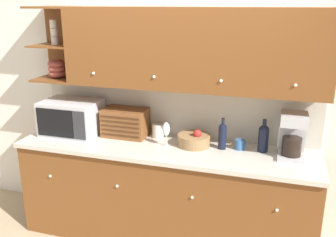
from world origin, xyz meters
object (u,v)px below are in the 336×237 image
object	(u,v)px
fruit_basket	(194,140)
microwave	(72,117)
mug	(240,144)
storage_canister	(158,130)
second_wine_bottle	(222,135)
bread_box	(125,123)
wine_bottle	(263,137)
wine_glass	(166,130)
coffee_maker	(293,134)

from	to	relation	value
fruit_basket	microwave	bearing A→B (deg)	-178.30
microwave	mug	bearing A→B (deg)	2.43
storage_canister	second_wine_bottle	size ratio (longest dim) A/B	0.49
bread_box	second_wine_bottle	size ratio (longest dim) A/B	1.47
microwave	wine_bottle	size ratio (longest dim) A/B	1.87
mug	second_wine_bottle	bearing A→B (deg)	-168.78
storage_canister	wine_bottle	bearing A→B (deg)	-3.80
microwave	mug	world-z (taller)	microwave
microwave	fruit_basket	distance (m)	1.24
bread_box	storage_canister	size ratio (longest dim) A/B	2.99
storage_canister	mug	distance (m)	0.80
fruit_basket	wine_glass	bearing A→B (deg)	-160.54
fruit_basket	coffee_maker	xyz separation A→B (m)	(0.85, 0.01, 0.14)
bread_box	fruit_basket	size ratio (longest dim) A/B	1.42
second_wine_bottle	bread_box	bearing A→B (deg)	176.52
bread_box	coffee_maker	size ratio (longest dim) A/B	1.10
bread_box	wine_bottle	distance (m)	1.31
wine_bottle	coffee_maker	xyz separation A→B (m)	(0.24, -0.04, 0.06)
storage_canister	wine_glass	world-z (taller)	wine_glass
bread_box	wine_glass	xyz separation A→B (m)	(0.46, -0.15, 0.02)
bread_box	mug	bearing A→B (deg)	-1.40
bread_box	wine_bottle	world-z (taller)	wine_bottle
bread_box	fruit_basket	bearing A→B (deg)	-4.93
second_wine_bottle	wine_bottle	size ratio (longest dim) A/B	0.98
mug	wine_bottle	distance (m)	0.22
bread_box	second_wine_bottle	distance (m)	0.96
storage_canister	coffee_maker	size ratio (longest dim) A/B	0.37
second_wine_bottle	wine_bottle	world-z (taller)	wine_bottle
second_wine_bottle	wine_glass	bearing A→B (deg)	-170.11
microwave	wine_bottle	world-z (taller)	microwave
storage_canister	wine_bottle	xyz separation A→B (m)	(1.00, -0.07, 0.06)
second_wine_bottle	wine_bottle	bearing A→B (deg)	7.04
bread_box	fruit_basket	world-z (taller)	bread_box
microwave	storage_canister	world-z (taller)	microwave
coffee_maker	mug	bearing A→B (deg)	176.70
wine_bottle	coffee_maker	distance (m)	0.25
fruit_basket	second_wine_bottle	world-z (taller)	second_wine_bottle
microwave	second_wine_bottle	world-z (taller)	microwave
wine_glass	mug	size ratio (longest dim) A/B	2.36
wine_glass	mug	xyz separation A→B (m)	(0.65, 0.12, -0.11)
wine_glass	mug	bearing A→B (deg)	10.21
fruit_basket	bread_box	bearing A→B (deg)	175.07
microwave	fruit_basket	size ratio (longest dim) A/B	1.84
microwave	wine_glass	xyz separation A→B (m)	(0.99, -0.05, -0.01)
fruit_basket	wine_bottle	size ratio (longest dim) A/B	1.02
wine_bottle	coffee_maker	world-z (taller)	coffee_maker
microwave	wine_glass	bearing A→B (deg)	-2.77
wine_bottle	bread_box	bearing A→B (deg)	179.36
microwave	second_wine_bottle	xyz separation A→B (m)	(1.49, 0.04, -0.04)
wine_bottle	microwave	bearing A→B (deg)	-177.44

